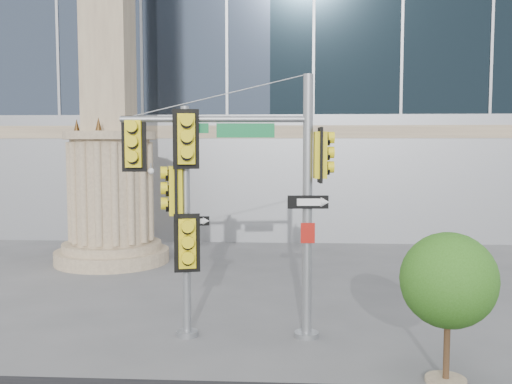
{
  "coord_description": "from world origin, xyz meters",
  "views": [
    {
      "loc": [
        0.92,
        -12.69,
        4.59
      ],
      "look_at": [
        0.05,
        2.0,
        3.37
      ],
      "focal_mm": 40.0,
      "sensor_mm": 36.0,
      "label": 1
    }
  ],
  "objects": [
    {
      "name": "monument",
      "position": [
        -6.0,
        9.0,
        5.52
      ],
      "size": [
        4.4,
        4.4,
        16.6
      ],
      "color": "gray",
      "rests_on": "ground"
    },
    {
      "name": "street_tree",
      "position": [
        4.0,
        -1.79,
        1.93
      ],
      "size": [
        1.88,
        1.84,
        2.93
      ],
      "color": "gray",
      "rests_on": "ground"
    },
    {
      "name": "main_signal_pole",
      "position": [
        0.22,
        0.59,
        3.85
      ],
      "size": [
        4.84,
        0.75,
        6.22
      ],
      "rotation": [
        0.0,
        0.0,
        0.07
      ],
      "color": "slate",
      "rests_on": "ground"
    },
    {
      "name": "secondary_signal_pole",
      "position": [
        -1.55,
        0.44,
        3.23
      ],
      "size": [
        1.02,
        0.73,
        5.49
      ],
      "rotation": [
        0.0,
        0.0,
        0.25
      ],
      "color": "slate",
      "rests_on": "ground"
    },
    {
      "name": "ground",
      "position": [
        0.0,
        0.0,
        0.0
      ],
      "size": [
        120.0,
        120.0,
        0.0
      ],
      "primitive_type": "plane",
      "color": "#545456",
      "rests_on": "ground"
    }
  ]
}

